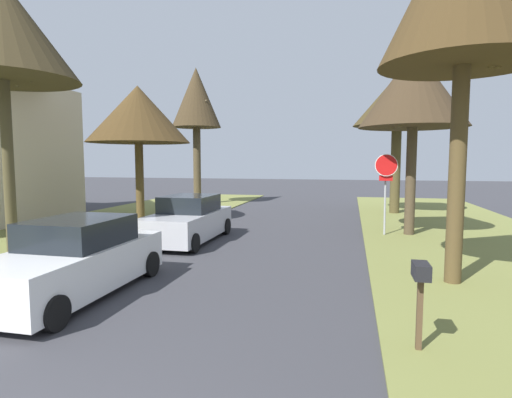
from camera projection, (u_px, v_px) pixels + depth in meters
name	position (u px, v px, depth m)	size (l,w,h in m)	color
stop_sign_far	(386.00, 177.00, 15.10)	(0.81, 0.32, 2.97)	#9EA0A5
street_tree_right_mid_b	(414.00, 89.00, 14.89)	(3.87, 3.87, 6.76)	#4B3D2A
street_tree_right_far	(398.00, 101.00, 21.17)	(4.46, 4.46, 7.14)	#4D4325
street_tree_left_mid_a	(1.00, 29.00, 11.24)	(4.02, 4.02, 7.74)	#4A4229
street_tree_left_mid_b	(138.00, 115.00, 18.32)	(4.54, 4.54, 6.03)	brown
street_tree_left_far	(196.00, 100.00, 25.44)	(3.02, 3.02, 8.42)	brown
parked_sedan_white	(74.00, 260.00, 8.53)	(1.95, 4.40, 1.57)	white
parked_sedan_silver	(188.00, 220.00, 14.25)	(1.95, 4.40, 1.57)	#BCBCC1
curbside_mailbox	(421.00, 281.00, 5.90)	(0.22, 0.44, 1.27)	brown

